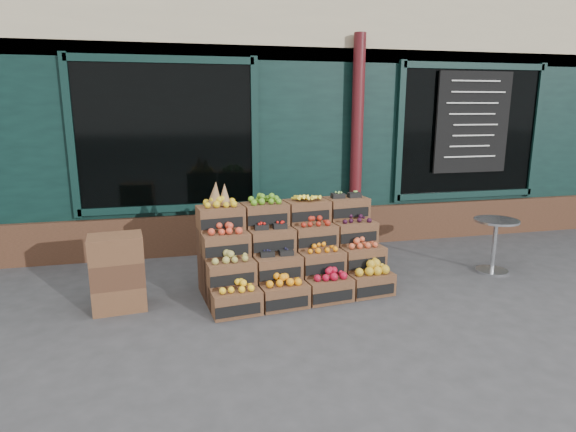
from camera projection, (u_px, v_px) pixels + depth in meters
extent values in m
plane|color=#38383A|center=(320.00, 302.00, 5.44)|extent=(60.00, 60.00, 0.00)
cube|color=black|center=(246.00, 94.00, 9.83)|extent=(12.00, 6.00, 4.80)
cube|color=black|center=(277.00, 151.00, 7.24)|extent=(12.00, 0.12, 3.00)
cube|color=#44291B|center=(278.00, 229.00, 7.44)|extent=(12.00, 0.18, 0.60)
cube|color=black|center=(167.00, 136.00, 6.75)|extent=(2.40, 0.06, 2.00)
cube|color=black|center=(469.00, 132.00, 7.85)|extent=(2.40, 0.06, 2.00)
cylinder|color=#4A1115|center=(357.00, 144.00, 7.30)|extent=(0.18, 0.18, 3.20)
cube|color=black|center=(473.00, 123.00, 7.74)|extent=(1.30, 0.04, 1.60)
cube|color=brown|center=(236.00, 301.00, 5.12)|extent=(0.55, 0.41, 0.26)
cube|color=black|center=(240.00, 311.00, 4.95)|extent=(0.47, 0.07, 0.12)
cube|color=yellow|center=(235.00, 286.00, 5.08)|extent=(0.44, 0.32, 0.08)
cube|color=brown|center=(283.00, 295.00, 5.30)|extent=(0.55, 0.41, 0.26)
cube|color=black|center=(289.00, 303.00, 5.13)|extent=(0.47, 0.07, 0.12)
cube|color=orange|center=(283.00, 280.00, 5.26)|extent=(0.44, 0.32, 0.09)
cube|color=brown|center=(328.00, 289.00, 5.48)|extent=(0.55, 0.41, 0.26)
cube|color=black|center=(335.00, 297.00, 5.31)|extent=(0.47, 0.07, 0.12)
cube|color=maroon|center=(328.00, 274.00, 5.44)|extent=(0.44, 0.32, 0.10)
cube|color=brown|center=(369.00, 283.00, 5.66)|extent=(0.55, 0.41, 0.26)
cube|color=black|center=(377.00, 291.00, 5.49)|extent=(0.47, 0.07, 0.12)
cube|color=#C0911D|center=(370.00, 268.00, 5.61)|extent=(0.44, 0.32, 0.12)
cube|color=brown|center=(230.00, 272.00, 5.26)|extent=(0.55, 0.41, 0.26)
cube|color=black|center=(234.00, 280.00, 5.09)|extent=(0.47, 0.07, 0.12)
cube|color=#9D9443|center=(230.00, 257.00, 5.22)|extent=(0.44, 0.32, 0.09)
cube|color=brown|center=(277.00, 266.00, 5.44)|extent=(0.55, 0.41, 0.26)
cube|color=black|center=(282.00, 274.00, 5.27)|extent=(0.47, 0.07, 0.12)
cube|color=#1A1835|center=(277.00, 254.00, 5.41)|extent=(0.44, 0.32, 0.03)
cube|color=brown|center=(320.00, 261.00, 5.62)|extent=(0.55, 0.41, 0.26)
cube|color=black|center=(327.00, 268.00, 5.45)|extent=(0.47, 0.07, 0.12)
cube|color=orange|center=(320.00, 248.00, 5.58)|extent=(0.44, 0.32, 0.07)
cube|color=brown|center=(361.00, 257.00, 5.80)|extent=(0.55, 0.41, 0.26)
cube|color=black|center=(369.00, 263.00, 5.63)|extent=(0.47, 0.07, 0.12)
cube|color=#C74E2D|center=(361.00, 243.00, 5.76)|extent=(0.44, 0.32, 0.08)
cube|color=brown|center=(225.00, 244.00, 5.41)|extent=(0.55, 0.41, 0.26)
cube|color=black|center=(229.00, 251.00, 5.24)|extent=(0.47, 0.07, 0.12)
cube|color=#C43D26|center=(225.00, 229.00, 5.37)|extent=(0.44, 0.32, 0.09)
cube|color=brown|center=(271.00, 239.00, 5.58)|extent=(0.55, 0.41, 0.26)
cube|color=black|center=(276.00, 246.00, 5.42)|extent=(0.47, 0.07, 0.12)
cube|color=red|center=(270.00, 227.00, 5.55)|extent=(0.44, 0.32, 0.04)
cube|color=brown|center=(313.00, 235.00, 5.76)|extent=(0.55, 0.41, 0.26)
cube|color=black|center=(320.00, 242.00, 5.59)|extent=(0.47, 0.07, 0.12)
cube|color=maroon|center=(313.00, 222.00, 5.73)|extent=(0.44, 0.32, 0.08)
cube|color=brown|center=(353.00, 232.00, 5.94)|extent=(0.55, 0.41, 0.26)
cube|color=black|center=(361.00, 237.00, 5.77)|extent=(0.47, 0.07, 0.12)
cube|color=black|center=(354.00, 219.00, 5.91)|extent=(0.44, 0.32, 0.07)
cube|color=brown|center=(220.00, 217.00, 5.55)|extent=(0.55, 0.41, 0.26)
cube|color=black|center=(224.00, 223.00, 5.38)|extent=(0.47, 0.07, 0.12)
cube|color=gold|center=(220.00, 203.00, 5.51)|extent=(0.44, 0.32, 0.09)
cube|color=brown|center=(265.00, 214.00, 5.73)|extent=(0.55, 0.41, 0.26)
cube|color=black|center=(270.00, 220.00, 5.56)|extent=(0.47, 0.07, 0.12)
cube|color=#508E1C|center=(265.00, 200.00, 5.69)|extent=(0.44, 0.32, 0.09)
cube|color=brown|center=(307.00, 211.00, 5.91)|extent=(0.55, 0.41, 0.26)
cube|color=black|center=(313.00, 216.00, 5.74)|extent=(0.47, 0.07, 0.12)
cube|color=yellow|center=(307.00, 197.00, 5.87)|extent=(0.44, 0.32, 0.08)
cube|color=brown|center=(346.00, 208.00, 6.08)|extent=(0.55, 0.41, 0.26)
cube|color=black|center=(353.00, 213.00, 5.92)|extent=(0.47, 0.07, 0.12)
cube|color=#94D557|center=(346.00, 196.00, 6.05)|extent=(0.44, 0.32, 0.03)
cube|color=#44291B|center=(299.00, 285.00, 5.59)|extent=(2.15, 0.59, 0.26)
cube|color=#44291B|center=(292.00, 269.00, 5.76)|extent=(2.15, 0.59, 0.52)
cube|color=#44291B|center=(286.00, 253.00, 5.93)|extent=(2.15, 0.59, 0.78)
cone|color=olive|center=(215.00, 194.00, 5.48)|extent=(0.18, 0.18, 0.30)
cone|color=olive|center=(225.00, 195.00, 5.54)|extent=(0.16, 0.16, 0.26)
cube|color=brown|center=(120.00, 297.00, 5.22)|extent=(0.59, 0.44, 0.28)
cube|color=#44291B|center=(118.00, 273.00, 5.16)|extent=(0.59, 0.44, 0.28)
cube|color=brown|center=(116.00, 248.00, 5.10)|extent=(0.59, 0.44, 0.28)
cylinder|color=#B0B1B7|center=(492.00, 271.00, 6.42)|extent=(0.42, 0.42, 0.03)
cylinder|color=#B0B1B7|center=(494.00, 246.00, 6.35)|extent=(0.06, 0.06, 0.68)
cylinder|color=#B0B1B7|center=(497.00, 221.00, 6.27)|extent=(0.57, 0.57, 0.03)
imported|color=#154A1B|center=(187.00, 177.00, 7.71)|extent=(0.84, 0.61, 2.12)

